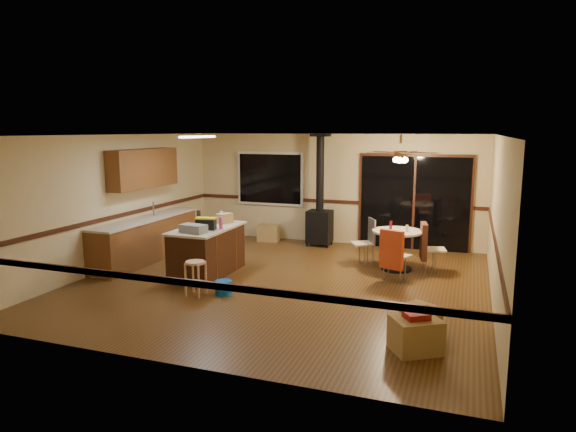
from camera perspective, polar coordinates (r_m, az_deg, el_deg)
The scene contains 35 objects.
floor at distance 9.26m, azimuth -0.63°, elevation -7.32°, with size 7.00×7.00×0.00m, color #523416.
ceiling at distance 8.87m, azimuth -0.66°, elevation 8.98°, with size 7.00×7.00×0.00m, color silver.
wall_back at distance 12.29m, azimuth 5.05°, elevation 3.02°, with size 7.00×7.00×0.00m, color #D0B983.
wall_front at distance 5.88m, azimuth -12.64°, elevation -4.33°, with size 7.00×7.00×0.00m, color #D0B983.
wall_left at distance 10.70m, azimuth -18.52°, elevation 1.59°, with size 7.00×7.00×0.00m, color #D0B983.
wall_right at distance 8.44m, azimuth 22.25°, elevation -0.64°, with size 7.00×7.00×0.00m, color #D0B983.
chair_rail at distance 9.02m, azimuth -0.64°, elevation -1.24°, with size 7.00×7.00×0.08m, color #3A1A0E, non-canonical shape.
window at distance 12.72m, azimuth -2.00°, elevation 4.17°, with size 1.72×0.10×1.32m, color black.
sliding_door at distance 11.93m, azimuth 13.83°, elevation 1.37°, with size 2.52×0.10×2.10m, color black.
lower_cabinets at distance 11.06m, azimuth -15.46°, elevation -2.59°, with size 0.60×3.00×0.86m, color brown.
countertop at distance 10.97m, azimuth -15.56°, elevation -0.29°, with size 0.64×3.04×0.04m, color beige.
upper_cabinets at distance 11.09m, azimuth -15.73°, elevation 5.11°, with size 0.35×2.00×0.80m, color brown.
kitchen_island at distance 9.75m, azimuth -8.95°, elevation -3.82°, with size 0.88×1.68×0.90m.
wood_stove at distance 11.99m, azimuth 3.54°, elevation 0.12°, with size 0.55×0.50×2.52m.
ceiling_fan at distance 9.92m, azimuth 12.37°, elevation 6.58°, with size 0.24×0.24×0.55m.
fluorescent_strip at distance 9.90m, azimuth -9.97°, elevation 8.66°, with size 0.10×1.20×0.04m, color white.
toolbox_grey at distance 9.19m, azimuth -10.48°, elevation -1.38°, with size 0.46×0.26×0.14m, color slate.
toolbox_black at distance 9.43m, azimuth -9.09°, elevation -0.91°, with size 0.35×0.18×0.19m, color black.
toolbox_yellow_lid at distance 9.41m, azimuth -9.11°, elevation -0.25°, with size 0.36×0.19×0.03m, color gold.
box_on_island at distance 10.05m, azimuth -7.06°, elevation -0.24°, with size 0.21×0.28×0.19m, color #9C7C45.
bottle_dark at distance 9.98m, azimuth -9.89°, elevation -0.14°, with size 0.08×0.08×0.27m, color black.
bottle_pink at distance 9.45m, azimuth -7.46°, elevation -0.76°, with size 0.07×0.07×0.22m, color #D84C8C.
bottle_white at distance 10.30m, azimuth -7.41°, elevation -0.00°, with size 0.06×0.06×0.19m, color white.
bar_stool at distance 8.60m, azimuth -10.22°, elevation -6.82°, with size 0.31×0.31×0.57m, color tan.
blue_bucket at distance 8.61m, azimuth -7.17°, elevation -7.89°, with size 0.28×0.28×0.24m, color #0C52AC.
dining_table at distance 10.14m, azimuth 12.03°, elevation -2.94°, with size 0.96×0.96×0.78m.
glass_red at distance 10.19m, azimuth 11.34°, elevation -1.00°, with size 0.06×0.06×0.15m, color #590C14.
glass_cream at distance 10.01m, azimuth 13.08°, elevation -1.33°, with size 0.05×0.05×0.13m, color beige.
chair_left at distance 10.37m, azimuth 8.83°, elevation -2.26°, with size 0.55×0.55×0.51m.
chair_near at distance 9.28m, azimuth 11.51°, elevation -3.68°, with size 0.56×0.58×0.70m.
chair_right at distance 10.09m, azimuth 14.99°, elevation -2.75°, with size 0.53×0.50×0.70m.
box_under_window at distance 12.55m, azimuth -2.17°, elevation -1.90°, with size 0.50×0.40×0.40m, color #9C7C45.
box_corner_a at distance 6.62m, azimuth 13.99°, elevation -12.70°, with size 0.56×0.47×0.42m, color #9C7C45.
box_corner_b at distance 7.25m, azimuth 14.52°, elevation -11.00°, with size 0.44×0.38×0.36m, color #9C7C45.
box_small_red at distance 6.54m, azimuth 14.08°, elevation -10.68°, with size 0.28×0.23×0.08m, color maroon.
Camera 1 is at (3.09, -8.31, 2.69)m, focal length 32.00 mm.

